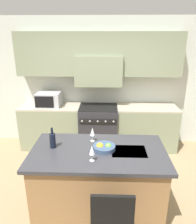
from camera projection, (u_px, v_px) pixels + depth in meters
ground_plane at (94, 207)px, 3.14m from camera, size 10.00×10.00×0.00m
back_cabinetry at (99, 73)px, 4.57m from camera, size 10.00×0.46×2.70m
back_counter at (98, 127)px, 4.71m from camera, size 3.28×0.62×0.93m
range_stove at (98, 127)px, 4.69m from camera, size 0.79×0.70×0.92m
microwave at (49, 99)px, 4.54m from camera, size 0.48×0.42×0.28m
kitchen_island at (98, 181)px, 2.96m from camera, size 1.75×0.97×0.94m
wine_bottle at (53, 140)px, 2.85m from camera, size 0.08×0.08×0.28m
wine_glass_near at (92, 150)px, 2.53m from camera, size 0.07×0.07×0.21m
wine_glass_far at (92, 132)px, 3.00m from camera, size 0.07×0.07×0.21m
fruit_bowl at (104, 147)px, 2.82m from camera, size 0.29×0.29×0.10m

